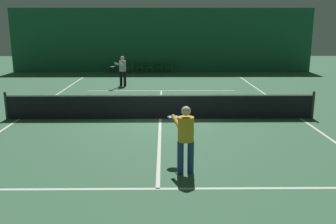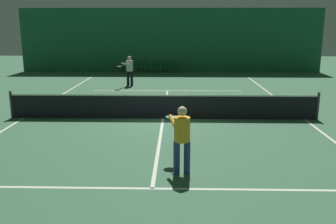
{
  "view_description": "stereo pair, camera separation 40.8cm",
  "coord_description": "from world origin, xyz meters",
  "px_view_note": "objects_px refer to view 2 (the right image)",
  "views": [
    {
      "loc": [
        0.14,
        -14.16,
        3.58
      ],
      "look_at": [
        0.27,
        -2.99,
        0.97
      ],
      "focal_mm": 40.0,
      "sensor_mm": 36.0,
      "label": 1
    },
    {
      "loc": [
        0.55,
        -14.16,
        3.58
      ],
      "look_at": [
        0.27,
        -2.99,
        0.97
      ],
      "focal_mm": 40.0,
      "sensor_mm": 36.0,
      "label": 2
    }
  ],
  "objects_px": {
    "courtside_chair_1": "(130,66)",
    "courtside_chair_6": "(178,66)",
    "courtside_chair_4": "(159,66)",
    "player_near": "(182,135)",
    "tennis_net": "(163,106)",
    "courtside_chair_5": "(169,66)",
    "player_far": "(129,68)",
    "courtside_chair_3": "(149,66)",
    "courtside_chair_0": "(120,66)",
    "courtside_chair_2": "(139,66)"
  },
  "relations": [
    {
      "from": "courtside_chair_0",
      "to": "courtside_chair_3",
      "type": "xyz_separation_m",
      "value": [
        2.24,
        0.0,
        0.0
      ]
    },
    {
      "from": "courtside_chair_4",
      "to": "courtside_chair_6",
      "type": "height_order",
      "value": "same"
    },
    {
      "from": "courtside_chair_3",
      "to": "courtside_chair_6",
      "type": "xyz_separation_m",
      "value": [
        2.24,
        0.0,
        0.0
      ]
    },
    {
      "from": "player_near",
      "to": "courtside_chair_3",
      "type": "height_order",
      "value": "player_near"
    },
    {
      "from": "tennis_net",
      "to": "courtside_chair_4",
      "type": "relative_size",
      "value": 14.29
    },
    {
      "from": "player_far",
      "to": "courtside_chair_4",
      "type": "relative_size",
      "value": 2.1
    },
    {
      "from": "courtside_chair_1",
      "to": "courtside_chair_3",
      "type": "bearing_deg",
      "value": 90.0
    },
    {
      "from": "player_far",
      "to": "courtside_chair_1",
      "type": "xyz_separation_m",
      "value": [
        -0.77,
        6.18,
        -0.54
      ]
    },
    {
      "from": "courtside_chair_5",
      "to": "courtside_chair_6",
      "type": "bearing_deg",
      "value": 90.0
    },
    {
      "from": "courtside_chair_0",
      "to": "courtside_chair_5",
      "type": "relative_size",
      "value": 1.0
    },
    {
      "from": "player_far",
      "to": "courtside_chair_6",
      "type": "height_order",
      "value": "player_far"
    },
    {
      "from": "tennis_net",
      "to": "courtside_chair_5",
      "type": "xyz_separation_m",
      "value": [
        -0.12,
        14.33,
        -0.03
      ]
    },
    {
      "from": "player_far",
      "to": "courtside_chair_4",
      "type": "xyz_separation_m",
      "value": [
        1.47,
        6.18,
        -0.54
      ]
    },
    {
      "from": "player_far",
      "to": "courtside_chair_5",
      "type": "distance_m",
      "value": 6.59
    },
    {
      "from": "courtside_chair_4",
      "to": "courtside_chair_6",
      "type": "distance_m",
      "value": 1.49
    },
    {
      "from": "courtside_chair_1",
      "to": "courtside_chair_6",
      "type": "bearing_deg",
      "value": 90.0
    },
    {
      "from": "courtside_chair_6",
      "to": "courtside_chair_2",
      "type": "bearing_deg",
      "value": -90.0
    },
    {
      "from": "courtside_chair_0",
      "to": "courtside_chair_4",
      "type": "distance_m",
      "value": 2.99
    },
    {
      "from": "courtside_chair_5",
      "to": "player_near",
      "type": "bearing_deg",
      "value": 2.26
    },
    {
      "from": "player_far",
      "to": "tennis_net",
      "type": "bearing_deg",
      "value": 43.92
    },
    {
      "from": "player_near",
      "to": "courtside_chair_3",
      "type": "distance_m",
      "value": 19.92
    },
    {
      "from": "courtside_chair_2",
      "to": "courtside_chair_4",
      "type": "height_order",
      "value": "same"
    },
    {
      "from": "player_near",
      "to": "courtside_chair_4",
      "type": "relative_size",
      "value": 2.02
    },
    {
      "from": "player_near",
      "to": "courtside_chair_6",
      "type": "bearing_deg",
      "value": -15.8
    },
    {
      "from": "courtside_chair_2",
      "to": "courtside_chair_3",
      "type": "height_order",
      "value": "same"
    },
    {
      "from": "courtside_chair_3",
      "to": "courtside_chair_4",
      "type": "xyz_separation_m",
      "value": [
        0.75,
        0.0,
        0.0
      ]
    },
    {
      "from": "player_far",
      "to": "courtside_chair_5",
      "type": "relative_size",
      "value": 2.1
    },
    {
      "from": "player_far",
      "to": "courtside_chair_5",
      "type": "xyz_separation_m",
      "value": [
        2.21,
        6.18,
        -0.54
      ]
    },
    {
      "from": "tennis_net",
      "to": "courtside_chair_0",
      "type": "relative_size",
      "value": 14.29
    },
    {
      "from": "courtside_chair_5",
      "to": "courtside_chair_2",
      "type": "bearing_deg",
      "value": -90.0
    },
    {
      "from": "player_near",
      "to": "tennis_net",
      "type": "bearing_deg",
      "value": -9.0
    },
    {
      "from": "courtside_chair_3",
      "to": "courtside_chair_5",
      "type": "height_order",
      "value": "same"
    },
    {
      "from": "tennis_net",
      "to": "courtside_chair_4",
      "type": "height_order",
      "value": "tennis_net"
    },
    {
      "from": "player_near",
      "to": "courtside_chair_4",
      "type": "distance_m",
      "value": 19.85
    },
    {
      "from": "courtside_chair_1",
      "to": "courtside_chair_4",
      "type": "xyz_separation_m",
      "value": [
        2.24,
        0.0,
        0.0
      ]
    },
    {
      "from": "tennis_net",
      "to": "player_far",
      "type": "xyz_separation_m",
      "value": [
        -2.34,
        8.15,
        0.52
      ]
    },
    {
      "from": "tennis_net",
      "to": "courtside_chair_1",
      "type": "bearing_deg",
      "value": 102.24
    },
    {
      "from": "tennis_net",
      "to": "courtside_chair_5",
      "type": "relative_size",
      "value": 14.29
    },
    {
      "from": "tennis_net",
      "to": "courtside_chair_1",
      "type": "height_order",
      "value": "tennis_net"
    },
    {
      "from": "tennis_net",
      "to": "courtside_chair_3",
      "type": "xyz_separation_m",
      "value": [
        -1.61,
        14.33,
        -0.03
      ]
    },
    {
      "from": "player_far",
      "to": "courtside_chair_3",
      "type": "xyz_separation_m",
      "value": [
        0.72,
        6.18,
        -0.54
      ]
    },
    {
      "from": "player_near",
      "to": "courtside_chair_3",
      "type": "xyz_separation_m",
      "value": [
        -2.27,
        19.78,
        -0.5
      ]
    },
    {
      "from": "courtside_chair_0",
      "to": "courtside_chair_2",
      "type": "distance_m",
      "value": 1.49
    },
    {
      "from": "courtside_chair_6",
      "to": "player_near",
      "type": "bearing_deg",
      "value": 0.1
    },
    {
      "from": "courtside_chair_1",
      "to": "courtside_chair_2",
      "type": "relative_size",
      "value": 1.0
    },
    {
      "from": "courtside_chair_0",
      "to": "courtside_chair_6",
      "type": "xyz_separation_m",
      "value": [
        4.48,
        0.0,
        0.0
      ]
    },
    {
      "from": "courtside_chair_1",
      "to": "courtside_chair_6",
      "type": "xyz_separation_m",
      "value": [
        3.73,
        0.0,
        0.0
      ]
    },
    {
      "from": "courtside_chair_0",
      "to": "courtside_chair_3",
      "type": "relative_size",
      "value": 1.0
    },
    {
      "from": "tennis_net",
      "to": "player_far",
      "type": "distance_m",
      "value": 8.49
    },
    {
      "from": "courtside_chair_2",
      "to": "courtside_chair_5",
      "type": "height_order",
      "value": "same"
    }
  ]
}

